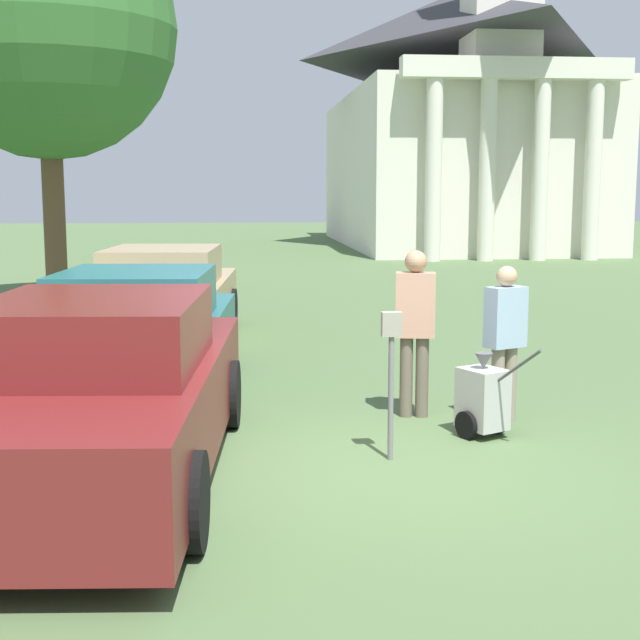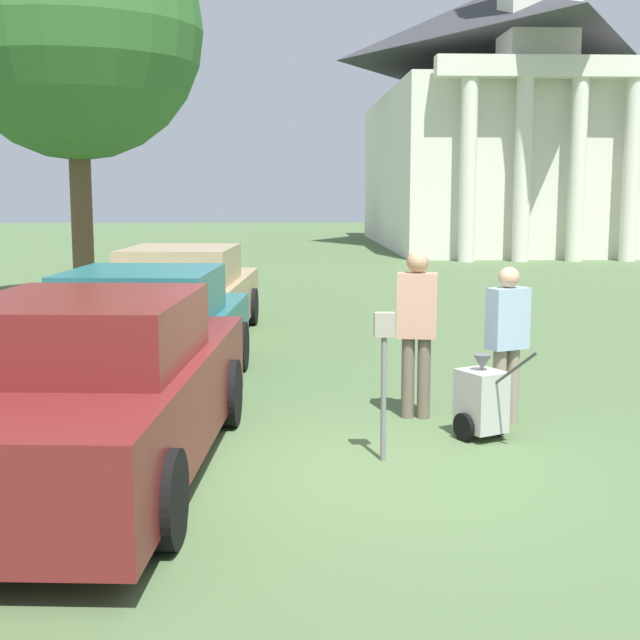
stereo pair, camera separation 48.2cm
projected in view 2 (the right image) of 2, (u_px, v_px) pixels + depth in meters
ground_plane at (370, 472)px, 7.77m from camera, size 120.00×120.00×0.00m
parked_car_maroon at (93, 392)px, 7.59m from camera, size 2.36×5.29×1.57m
parked_car_teal at (147, 337)px, 10.59m from camera, size 2.30×4.82×1.52m
parked_car_tan at (183, 297)px, 14.51m from camera, size 2.33×5.41×1.53m
parking_meter at (384, 358)px, 7.96m from camera, size 0.18×0.09×1.36m
person_worker at (417, 323)px, 9.46m from camera, size 0.45×0.29×1.81m
person_supervisor at (507, 336)px, 9.22m from camera, size 0.47×0.37×1.66m
equipment_cart at (481, 400)px, 8.76m from camera, size 0.63×0.97×1.00m
church at (493, 110)px, 38.23m from camera, size 9.52×18.14×23.52m
shade_tree at (75, 32)px, 17.90m from camera, size 5.16×5.16×8.19m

